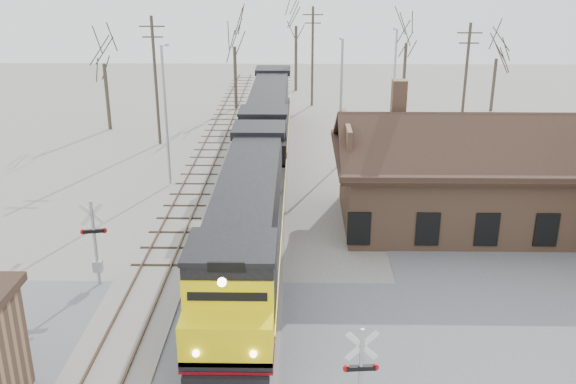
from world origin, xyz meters
name	(u,v)px	position (x,y,z in m)	size (l,w,h in m)	color
ground	(238,336)	(0.00, 0.00, 0.00)	(140.00, 140.00, 0.00)	gray
road	(238,336)	(0.00, 0.00, 0.01)	(60.00, 9.00, 0.03)	#5D5D61
track_main	(260,201)	(0.00, 15.00, 0.07)	(3.40, 90.00, 0.24)	gray
track_siding	(187,201)	(-4.50, 15.00, 0.07)	(3.40, 90.00, 0.24)	gray
depot	(469,183)	(11.99, 12.00, 2.41)	(15.20, 9.31, 7.90)	#876046
locomotive_lead	(247,223)	(0.00, 5.80, 2.49)	(3.19, 21.34, 4.74)	black
locomotive_trailing	(268,116)	(0.00, 27.41, 2.49)	(3.19, 21.34, 4.49)	black
crossbuck_far	(96,246)	(-6.82, 4.24, 1.94)	(1.18, 0.32, 4.15)	#A5A8AD
streetlight_a	(166,109)	(-6.16, 18.28, 5.13)	(0.25, 2.04, 9.18)	#A5A8AD
streetlight_b	(341,96)	(5.37, 22.80, 5.08)	(0.25, 2.04, 9.08)	#A5A8AD
streetlight_c	(395,71)	(10.96, 35.73, 4.74)	(0.25, 2.04, 8.41)	#A5A8AD
utility_pole_a	(156,79)	(-8.90, 28.09, 5.29)	(2.00, 0.24, 10.13)	#382D23
utility_pole_b	(312,55)	(3.72, 42.69, 5.13)	(2.00, 0.24, 9.81)	#382D23
utility_pole_c	(465,79)	(16.00, 30.43, 4.94)	(2.00, 0.24, 9.43)	#382D23
tree_a	(103,52)	(-14.27, 32.73, 6.70)	(3.84, 3.84, 9.42)	#382D23
tree_b	(234,36)	(-3.87, 40.83, 7.16)	(4.11, 4.11, 10.06)	#382D23
tree_c	(296,15)	(2.03, 50.44, 8.35)	(4.78, 4.78, 11.72)	#382D23
tree_d	(407,33)	(13.20, 43.98, 7.15)	(4.10, 4.10, 10.04)	#382D23
tree_e	(497,50)	(21.38, 40.49, 5.94)	(3.41, 3.41, 8.36)	#382D23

